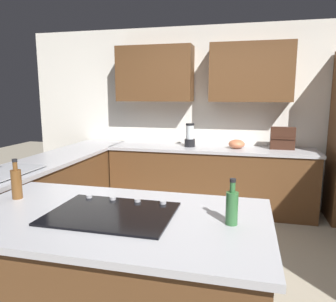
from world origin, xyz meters
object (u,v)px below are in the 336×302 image
(spice_rack, at_px, (283,138))
(blender, at_px, (190,137))
(sink_unit, at_px, (2,172))
(mixing_bowl, at_px, (237,144))
(cooktop, at_px, (112,213))
(second_bottle, at_px, (232,206))
(oil_bottle, at_px, (16,183))

(spice_rack, bearing_deg, blender, 3.21)
(sink_unit, relative_size, blender, 2.12)
(sink_unit, height_order, mixing_bowl, sink_unit)
(mixing_bowl, bearing_deg, sink_unit, 43.64)
(sink_unit, distance_m, cooktop, 1.59)
(sink_unit, xyz_separation_m, second_bottle, (-2.14, 0.70, 0.09))
(oil_bottle, bearing_deg, mixing_bowl, -119.30)
(mixing_bowl, distance_m, second_bottle, 2.68)
(blender, height_order, spice_rack, blender)
(sink_unit, height_order, oil_bottle, oil_bottle)
(second_bottle, bearing_deg, mixing_bowl, -88.62)
(mixing_bowl, height_order, second_bottle, second_bottle)
(blender, bearing_deg, cooktop, 89.69)
(cooktop, distance_m, oil_bottle, 0.80)
(cooktop, bearing_deg, mixing_bowl, -103.83)
(cooktop, relative_size, blender, 2.30)
(sink_unit, distance_m, spice_rack, 3.38)
(sink_unit, height_order, second_bottle, second_bottle)
(oil_bottle, bearing_deg, blender, -107.15)
(mixing_bowl, xyz_separation_m, spice_rack, (-0.60, -0.07, 0.09))
(spice_rack, bearing_deg, sink_unit, 37.46)
(spice_rack, height_order, second_bottle, spice_rack)
(spice_rack, bearing_deg, second_bottle, 79.00)
(mixing_bowl, relative_size, second_bottle, 0.82)
(blender, relative_size, second_bottle, 1.22)
(spice_rack, bearing_deg, cooktop, 65.46)
(cooktop, height_order, blender, blender)
(mixing_bowl, bearing_deg, oil_bottle, 60.70)
(blender, bearing_deg, sink_unit, 54.22)
(oil_bottle, xyz_separation_m, second_bottle, (-1.51, 0.11, -0.01))
(sink_unit, height_order, blender, blender)
(blender, distance_m, second_bottle, 2.78)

